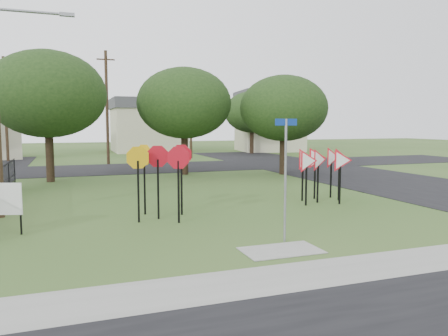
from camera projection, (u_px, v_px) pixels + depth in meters
The scene contains 19 objects.
ground at pixel (245, 230), 13.34m from camera, with size 140.00×140.00×0.00m, color #31501E.
sidewalk at pixel (319, 273), 9.41m from camera, with size 30.00×1.60×0.02m, color gray.
planting_strip at pixel (354, 293), 8.28m from camera, with size 30.00×0.80×0.02m, color #31501E.
street_right at pixel (364, 177), 26.73m from camera, with size 8.00×50.00×0.02m, color black.
street_far at pixel (141, 168), 32.08m from camera, with size 60.00×8.00×0.02m, color black.
curb_pad at pixel (281, 251), 11.09m from camera, with size 2.00×1.20×0.02m, color gray.
street_name_sign at pixel (285, 173), 11.80m from camera, with size 0.69×0.11×3.36m.
stop_sign_cluster at pixel (160, 164), 14.74m from camera, with size 2.39×2.26×2.52m.
yield_sign_cluster at pixel (322, 161), 18.09m from camera, with size 2.96×1.72×2.27m.
info_board at pixel (0, 201), 12.49m from camera, with size 1.19×0.42×1.54m.
far_pole_a at pixel (107, 107), 34.70m from camera, with size 1.40×0.24×9.00m.
far_pole_b at pixel (191, 112), 41.15m from camera, with size 1.40×0.24×8.50m.
far_pole_c at pixel (6, 108), 37.64m from camera, with size 1.40×0.24×9.00m.
house_mid at pixel (148, 125), 51.84m from camera, with size 8.40×8.40×6.20m.
house_right at pixel (269, 121), 52.74m from camera, with size 8.30×8.30×7.20m.
tree_near_left at pixel (47, 94), 23.96m from camera, with size 6.40×6.40×7.27m.
tree_near_mid at pixel (184, 103), 27.61m from camera, with size 6.00×6.00×6.80m.
tree_near_right at pixel (284, 108), 27.78m from camera, with size 5.60×5.60×6.33m.
tree_far_right at pixel (252, 112), 47.56m from camera, with size 6.00×6.00×6.80m.
Camera 1 is at (-5.02, -12.11, 3.21)m, focal length 35.00 mm.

